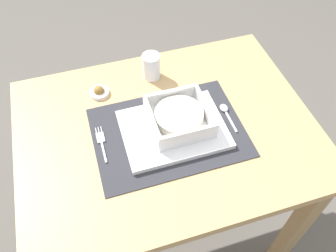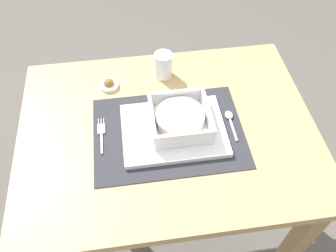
{
  "view_description": "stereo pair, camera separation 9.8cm",
  "coord_description": "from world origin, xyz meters",
  "px_view_note": "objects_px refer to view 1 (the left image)",
  "views": [
    {
      "loc": [
        -0.18,
        -0.6,
        1.54
      ],
      "look_at": [
        -0.0,
        -0.02,
        0.77
      ],
      "focal_mm": 37.26,
      "sensor_mm": 36.0,
      "label": 1
    },
    {
      "loc": [
        -0.09,
        -0.62,
        1.54
      ],
      "look_at": [
        -0.0,
        -0.02,
        0.77
      ],
      "focal_mm": 37.26,
      "sensor_mm": 36.0,
      "label": 2
    }
  ],
  "objects_px": {
    "porridge_bowl": "(179,117)",
    "condiment_saucer": "(99,92)",
    "dining_table": "(167,152)",
    "butter_knife": "(218,117)",
    "fork": "(101,141)",
    "spoon": "(225,111)",
    "drinking_glass": "(151,67)"
  },
  "relations": [
    {
      "from": "butter_knife",
      "to": "drinking_glass",
      "type": "height_order",
      "value": "drinking_glass"
    },
    {
      "from": "fork",
      "to": "condiment_saucer",
      "type": "bearing_deg",
      "value": 82.31
    },
    {
      "from": "dining_table",
      "to": "butter_knife",
      "type": "bearing_deg",
      "value": -4.29
    },
    {
      "from": "porridge_bowl",
      "to": "fork",
      "type": "relative_size",
      "value": 1.32
    },
    {
      "from": "drinking_glass",
      "to": "fork",
      "type": "bearing_deg",
      "value": -133.61
    },
    {
      "from": "porridge_bowl",
      "to": "condiment_saucer",
      "type": "bearing_deg",
      "value": 134.78
    },
    {
      "from": "porridge_bowl",
      "to": "butter_knife",
      "type": "distance_m",
      "value": 0.13
    },
    {
      "from": "butter_knife",
      "to": "porridge_bowl",
      "type": "bearing_deg",
      "value": 179.84
    },
    {
      "from": "dining_table",
      "to": "porridge_bowl",
      "type": "xyz_separation_m",
      "value": [
        0.03,
        -0.01,
        0.17
      ]
    },
    {
      "from": "dining_table",
      "to": "spoon",
      "type": "relative_size",
      "value": 7.87
    },
    {
      "from": "drinking_glass",
      "to": "butter_knife",
      "type": "bearing_deg",
      "value": -59.14
    },
    {
      "from": "dining_table",
      "to": "fork",
      "type": "relative_size",
      "value": 6.86
    },
    {
      "from": "porridge_bowl",
      "to": "condiment_saucer",
      "type": "xyz_separation_m",
      "value": [
        -0.2,
        0.2,
        -0.03
      ]
    },
    {
      "from": "fork",
      "to": "butter_knife",
      "type": "relative_size",
      "value": 1.01
    },
    {
      "from": "spoon",
      "to": "drinking_glass",
      "type": "bearing_deg",
      "value": 124.86
    },
    {
      "from": "spoon",
      "to": "porridge_bowl",
      "type": "bearing_deg",
      "value": -179.09
    },
    {
      "from": "butter_knife",
      "to": "drinking_glass",
      "type": "relative_size",
      "value": 1.45
    },
    {
      "from": "drinking_glass",
      "to": "spoon",
      "type": "bearing_deg",
      "value": -52.17
    },
    {
      "from": "butter_knife",
      "to": "drinking_glass",
      "type": "distance_m",
      "value": 0.27
    },
    {
      "from": "fork",
      "to": "condiment_saucer",
      "type": "height_order",
      "value": "condiment_saucer"
    },
    {
      "from": "fork",
      "to": "porridge_bowl",
      "type": "bearing_deg",
      "value": -1.45
    },
    {
      "from": "dining_table",
      "to": "spoon",
      "type": "bearing_deg",
      "value": 1.31
    },
    {
      "from": "porridge_bowl",
      "to": "drinking_glass",
      "type": "distance_m",
      "value": 0.23
    },
    {
      "from": "porridge_bowl",
      "to": "butter_knife",
      "type": "relative_size",
      "value": 1.33
    },
    {
      "from": "dining_table",
      "to": "drinking_glass",
      "type": "distance_m",
      "value": 0.28
    },
    {
      "from": "porridge_bowl",
      "to": "fork",
      "type": "height_order",
      "value": "porridge_bowl"
    },
    {
      "from": "spoon",
      "to": "butter_knife",
      "type": "height_order",
      "value": "spoon"
    },
    {
      "from": "dining_table",
      "to": "butter_knife",
      "type": "relative_size",
      "value": 6.94
    },
    {
      "from": "dining_table",
      "to": "butter_knife",
      "type": "xyz_separation_m",
      "value": [
        0.16,
        -0.01,
        0.13
      ]
    },
    {
      "from": "porridge_bowl",
      "to": "spoon",
      "type": "relative_size",
      "value": 1.51
    },
    {
      "from": "dining_table",
      "to": "spoon",
      "type": "height_order",
      "value": "spoon"
    },
    {
      "from": "porridge_bowl",
      "to": "condiment_saucer",
      "type": "height_order",
      "value": "porridge_bowl"
    }
  ]
}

